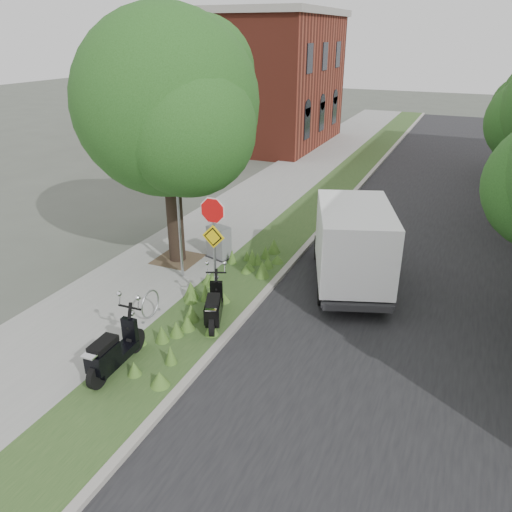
{
  "coord_description": "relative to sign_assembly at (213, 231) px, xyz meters",
  "views": [
    {
      "loc": [
        4.37,
        -9.84,
        6.95
      ],
      "look_at": [
        -0.69,
        1.67,
        1.3
      ],
      "focal_mm": 35.0,
      "sensor_mm": 36.0,
      "label": 1
    }
  ],
  "objects": [
    {
      "name": "sidewalk_near",
      "position": [
        -2.85,
        9.42,
        -2.27
      ],
      "size": [
        3.5,
        60.0,
        0.12
      ],
      "primitive_type": "cube",
      "color": "gray",
      "rests_on": "ground"
    },
    {
      "name": "bare_post",
      "position": [
        -1.8,
        1.22,
        -0.21
      ],
      "size": [
        0.08,
        0.08,
        4.0
      ],
      "color": "#A5A8AD",
      "rests_on": "ground"
    },
    {
      "name": "verge",
      "position": [
        -0.1,
        9.42,
        -2.27
      ],
      "size": [
        2.0,
        60.0,
        0.12
      ],
      "primitive_type": "cube",
      "color": "#2C4A20",
      "rests_on": "ground"
    },
    {
      "name": "kerb_near",
      "position": [
        0.9,
        9.42,
        -2.26
      ],
      "size": [
        0.2,
        60.0,
        0.13
      ],
      "primitive_type": "cube",
      "color": "#9E9991",
      "rests_on": "ground"
    },
    {
      "name": "sign_assembly",
      "position": [
        0.0,
        0.0,
        0.0
      ],
      "size": [
        0.94,
        0.08,
        3.22
      ],
      "color": "#A5A8AD",
      "rests_on": "ground"
    },
    {
      "name": "scooter_near",
      "position": [
        0.42,
        -0.89,
        -1.78
      ],
      "size": [
        0.86,
        1.74,
        0.87
      ],
      "color": "black",
      "rests_on": "ground"
    },
    {
      "name": "bike_hoop",
      "position": [
        -1.3,
        -1.18,
        -1.83
      ],
      "size": [
        0.06,
        0.78,
        0.77
      ],
      "color": "#A5A8AD",
      "rests_on": "ground"
    },
    {
      "name": "scooter_far",
      "position": [
        -0.69,
        -3.53,
        -1.75
      ],
      "size": [
        0.45,
        1.98,
        0.94
      ],
      "color": "black",
      "rests_on": "ground"
    },
    {
      "name": "brick_building",
      "position": [
        -8.1,
        21.42,
        1.88
      ],
      "size": [
        9.4,
        10.4,
        8.3
      ],
      "color": "maroon",
      "rests_on": "ground"
    },
    {
      "name": "street_tree_main",
      "position": [
        -2.68,
        2.28,
        2.48
      ],
      "size": [
        6.21,
        5.54,
        7.66
      ],
      "color": "black",
      "rests_on": "ground"
    },
    {
      "name": "utility_cabinet",
      "position": [
        -1.42,
        2.92,
        -1.69
      ],
      "size": [
        0.93,
        0.75,
        1.08
      ],
      "color": "#262628",
      "rests_on": "ground"
    },
    {
      "name": "box_truck",
      "position": [
        2.92,
        3.0,
        -0.9
      ],
      "size": [
        3.33,
        5.16,
        2.18
      ],
      "color": "#262628",
      "rests_on": "ground"
    },
    {
      "name": "ground",
      "position": [
        1.4,
        -0.58,
        -2.33
      ],
      "size": [
        120.0,
        120.0,
        0.0
      ],
      "primitive_type": "plane",
      "color": "#4C5147",
      "rests_on": "ground"
    },
    {
      "name": "road",
      "position": [
        4.4,
        9.42,
        -2.32
      ],
      "size": [
        7.0,
        60.0,
        0.01
      ],
      "primitive_type": "cube",
      "color": "black",
      "rests_on": "ground"
    }
  ]
}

